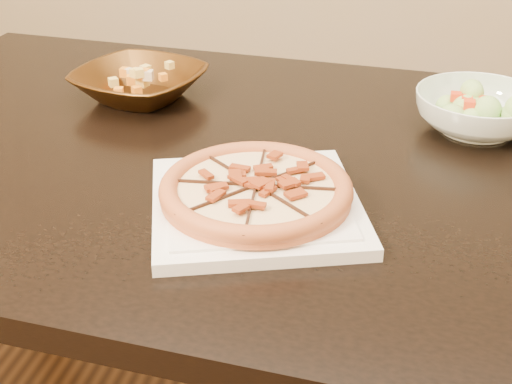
{
  "coord_description": "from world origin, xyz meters",
  "views": [
    {
      "loc": [
        0.08,
        -1.09,
        1.25
      ],
      "look_at": [
        -0.11,
        -0.27,
        0.78
      ],
      "focal_mm": 50.0,
      "sensor_mm": 36.0,
      "label": 1
    }
  ],
  "objects_px": {
    "pizza": "(256,189)",
    "salad_bowl": "(478,112)",
    "dining_table": "(239,203)",
    "bronze_bowl": "(140,84)",
    "plate": "(256,204)"
  },
  "relations": [
    {
      "from": "dining_table",
      "to": "bronze_bowl",
      "type": "bearing_deg",
      "value": 142.39
    },
    {
      "from": "plate",
      "to": "pizza",
      "type": "relative_size",
      "value": 1.36
    },
    {
      "from": "dining_table",
      "to": "salad_bowl",
      "type": "xyz_separation_m",
      "value": [
        0.37,
        0.17,
        0.13
      ]
    },
    {
      "from": "dining_table",
      "to": "salad_bowl",
      "type": "bearing_deg",
      "value": 24.59
    },
    {
      "from": "dining_table",
      "to": "pizza",
      "type": "relative_size",
      "value": 5.74
    },
    {
      "from": "bronze_bowl",
      "to": "pizza",
      "type": "bearing_deg",
      "value": -49.54
    },
    {
      "from": "pizza",
      "to": "bronze_bowl",
      "type": "relative_size",
      "value": 1.14
    },
    {
      "from": "plate",
      "to": "pizza",
      "type": "bearing_deg",
      "value": 26.95
    },
    {
      "from": "bronze_bowl",
      "to": "salad_bowl",
      "type": "xyz_separation_m",
      "value": [
        0.61,
        -0.01,
        0.01
      ]
    },
    {
      "from": "plate",
      "to": "bronze_bowl",
      "type": "height_order",
      "value": "bronze_bowl"
    },
    {
      "from": "dining_table",
      "to": "plate",
      "type": "distance_m",
      "value": 0.22
    },
    {
      "from": "pizza",
      "to": "salad_bowl",
      "type": "height_order",
      "value": "salad_bowl"
    },
    {
      "from": "salad_bowl",
      "to": "dining_table",
      "type": "bearing_deg",
      "value": -155.41
    },
    {
      "from": "dining_table",
      "to": "plate",
      "type": "relative_size",
      "value": 4.22
    },
    {
      "from": "pizza",
      "to": "salad_bowl",
      "type": "bearing_deg",
      "value": 48.84
    }
  ]
}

